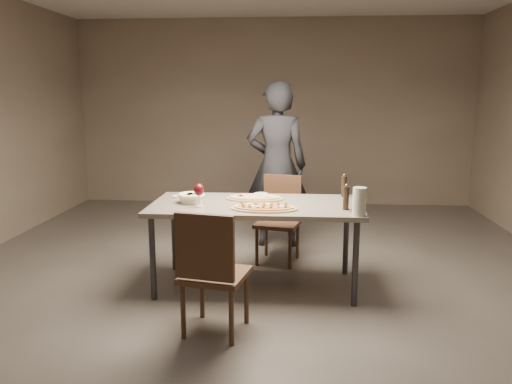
# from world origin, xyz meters

# --- Properties ---
(room) EXTENTS (7.00, 7.00, 7.00)m
(room) POSITION_xyz_m (0.00, 0.00, 1.40)
(room) COLOR #5C544F
(room) RESTS_ON ground
(dining_table) EXTENTS (1.80, 0.90, 0.75)m
(dining_table) POSITION_xyz_m (0.00, 0.00, 0.69)
(dining_table) COLOR slate
(dining_table) RESTS_ON ground
(zucchini_pizza) EXTENTS (0.55, 0.30, 0.05)m
(zucchini_pizza) POSITION_xyz_m (0.08, -0.23, 0.77)
(zucchini_pizza) COLOR tan
(zucchini_pizza) RESTS_ON dining_table
(ham_pizza) EXTENTS (0.51, 0.28, 0.04)m
(ham_pizza) POSITION_xyz_m (-0.02, 0.16, 0.77)
(ham_pizza) COLOR tan
(ham_pizza) RESTS_ON dining_table
(bread_basket) EXTENTS (0.23, 0.23, 0.08)m
(bread_basket) POSITION_xyz_m (-0.56, -0.01, 0.80)
(bread_basket) COLOR #F8ECC9
(bread_basket) RESTS_ON dining_table
(oil_dish) EXTENTS (0.13, 0.13, 0.02)m
(oil_dish) POSITION_xyz_m (0.02, 0.38, 0.76)
(oil_dish) COLOR white
(oil_dish) RESTS_ON dining_table
(pepper_mill_left) EXTENTS (0.05, 0.05, 0.21)m
(pepper_mill_left) POSITION_xyz_m (0.75, -0.18, 0.85)
(pepper_mill_left) COLOR black
(pepper_mill_left) RESTS_ON dining_table
(pepper_mill_right) EXTENTS (0.05, 0.05, 0.21)m
(pepper_mill_right) POSITION_xyz_m (0.78, 0.36, 0.85)
(pepper_mill_right) COLOR black
(pepper_mill_right) RESTS_ON dining_table
(carafe) EXTENTS (0.11, 0.11, 0.22)m
(carafe) POSITION_xyz_m (0.83, -0.38, 0.86)
(carafe) COLOR silver
(carafe) RESTS_ON dining_table
(wine_glass) EXTENTS (0.09, 0.09, 0.20)m
(wine_glass) POSITION_xyz_m (-0.47, -0.16, 0.89)
(wine_glass) COLOR silver
(wine_glass) RESTS_ON dining_table
(side_plate) EXTENTS (0.19, 0.19, 0.01)m
(side_plate) POSITION_xyz_m (-0.69, 0.22, 0.76)
(side_plate) COLOR white
(side_plate) RESTS_ON dining_table
(chair_near) EXTENTS (0.51, 0.51, 0.91)m
(chair_near) POSITION_xyz_m (-0.24, -0.97, 0.51)
(chair_near) COLOR #442B1C
(chair_near) RESTS_ON ground
(chair_far) EXTENTS (0.49, 0.49, 0.87)m
(chair_far) POSITION_xyz_m (0.19, 0.74, 0.49)
(chair_far) COLOR #442B1C
(chair_far) RESTS_ON ground
(diner) EXTENTS (0.68, 0.45, 1.82)m
(diner) POSITION_xyz_m (0.13, 1.26, 0.91)
(diner) COLOR black
(diner) RESTS_ON ground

